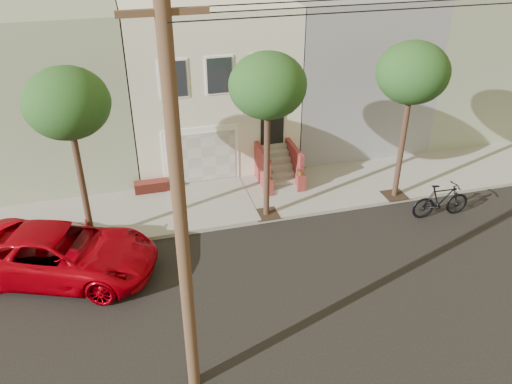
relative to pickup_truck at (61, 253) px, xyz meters
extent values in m
plane|color=black|center=(6.38, -2.31, -0.85)|extent=(90.00, 90.00, 0.00)
cube|color=gray|center=(6.38, 3.04, -0.78)|extent=(40.00, 3.70, 0.15)
cube|color=beige|center=(6.38, 8.89, 2.80)|extent=(7.00, 8.00, 7.00)
cube|color=gray|center=(-0.42, 8.89, 2.80)|extent=(6.50, 8.00, 7.00)
cube|color=gray|center=(13.18, 8.89, 2.80)|extent=(6.50, 8.00, 7.00)
cube|color=gray|center=(19.68, 8.89, 2.80)|extent=(6.50, 8.00, 7.00)
cube|color=white|center=(5.48, 4.91, 0.55)|extent=(3.20, 0.12, 2.50)
cube|color=beige|center=(5.48, 4.85, 0.45)|extent=(2.90, 0.06, 2.20)
cube|color=gray|center=(5.48, 3.04, -0.69)|extent=(3.20, 3.70, 0.02)
cube|color=maroon|center=(3.28, 4.59, -0.48)|extent=(1.40, 0.45, 0.44)
cube|color=black|center=(8.58, 4.86, 1.70)|extent=(1.00, 0.06, 2.00)
cube|color=#3F4751|center=(4.58, 4.86, 3.90)|extent=(1.00, 0.06, 1.40)
cube|color=white|center=(4.58, 4.88, 3.90)|extent=(1.15, 0.05, 1.55)
cube|color=#3F4751|center=(6.38, 4.86, 3.90)|extent=(1.00, 0.06, 1.40)
cube|color=white|center=(6.38, 4.88, 3.90)|extent=(1.15, 0.05, 1.55)
cube|color=#3F4751|center=(8.18, 4.86, 3.90)|extent=(1.00, 0.06, 1.40)
cube|color=white|center=(8.18, 4.88, 3.90)|extent=(1.15, 0.05, 1.55)
cube|color=gray|center=(8.58, 3.07, -0.60)|extent=(1.20, 0.28, 0.20)
cube|color=gray|center=(8.58, 3.35, -0.40)|extent=(1.20, 0.28, 0.20)
cube|color=gray|center=(8.58, 3.63, -0.20)|extent=(1.20, 0.28, 0.20)
cube|color=gray|center=(8.58, 3.91, 0.00)|extent=(1.20, 0.28, 0.20)
cube|color=gray|center=(8.58, 4.19, 0.20)|extent=(1.20, 0.28, 0.20)
cube|color=gray|center=(8.58, 4.47, 0.40)|extent=(1.20, 0.28, 0.20)
cube|color=gray|center=(8.58, 4.75, 0.60)|extent=(1.20, 0.28, 0.20)
cube|color=maroon|center=(7.88, 3.91, 0.10)|extent=(0.18, 1.96, 1.60)
cube|color=maroon|center=(9.28, 3.91, 0.10)|extent=(0.18, 1.96, 1.60)
cube|color=maroon|center=(7.88, 3.03, -0.35)|extent=(0.35, 0.35, 0.70)
imported|color=#1B4017|center=(7.88, 3.03, 0.22)|extent=(0.40, 0.35, 0.45)
cube|color=maroon|center=(9.28, 3.03, -0.35)|extent=(0.35, 0.35, 0.70)
imported|color=#1B4017|center=(9.28, 3.03, 0.22)|extent=(0.41, 0.35, 0.45)
cube|color=#2D2116|center=(0.88, 1.59, -0.70)|extent=(0.90, 0.90, 0.02)
cylinder|color=#3D271B|center=(0.88, 1.59, 1.40)|extent=(0.22, 0.22, 4.20)
ellipsoid|color=#1B4017|center=(0.88, 1.59, 4.45)|extent=(2.70, 2.57, 2.29)
cube|color=#2D2116|center=(7.38, 1.59, -0.70)|extent=(0.90, 0.90, 0.02)
cylinder|color=#3D271B|center=(7.38, 1.59, 1.40)|extent=(0.22, 0.22, 4.20)
ellipsoid|color=#1B4017|center=(7.38, 1.59, 4.45)|extent=(2.70, 2.57, 2.29)
cube|color=#2D2116|center=(12.88, 1.59, -0.70)|extent=(0.90, 0.90, 0.02)
cylinder|color=#3D271B|center=(12.88, 1.59, 1.40)|extent=(0.22, 0.22, 4.20)
ellipsoid|color=#1B4017|center=(12.88, 1.59, 4.45)|extent=(2.70, 2.57, 2.29)
cylinder|color=#453120|center=(3.38, -5.51, 4.15)|extent=(0.30, 0.30, 10.00)
cube|color=#453120|center=(3.38, -5.51, 8.35)|extent=(1.60, 0.12, 0.12)
imported|color=#A4000B|center=(0.00, 0.00, 0.00)|extent=(6.75, 4.87, 1.71)
imported|color=black|center=(13.89, -0.09, -0.15)|extent=(2.37, 0.75, 1.41)
camera|label=1|loc=(2.48, -14.79, 10.10)|focal=36.57mm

